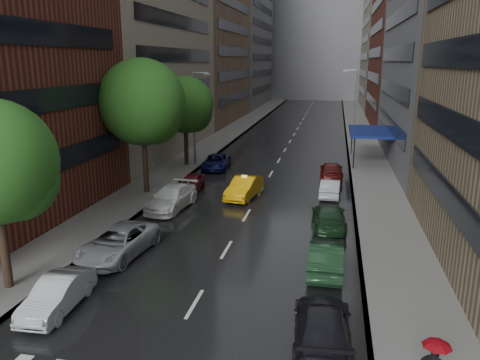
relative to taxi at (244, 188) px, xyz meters
name	(u,v)px	position (x,y,z in m)	size (l,w,h in m)	color
road	(293,137)	(0.94, 29.95, -0.78)	(14.00, 140.00, 0.01)	black
sidewalk_left	(228,134)	(-8.06, 29.95, -0.71)	(4.00, 140.00, 0.15)	gray
sidewalk_right	(361,138)	(9.94, 29.95, -0.71)	(4.00, 140.00, 0.15)	gray
buildings_left	(202,20)	(-14.06, 38.74, 15.20)	(8.00, 108.00, 38.00)	maroon
buildings_right	(411,23)	(15.94, 36.65, 14.25)	(8.05, 109.10, 36.00)	#937A5B
building_far	(318,37)	(0.94, 97.95, 15.21)	(40.00, 14.00, 32.00)	slate
tree_mid	(142,102)	(-7.66, -0.40, 6.25)	(6.45, 6.45, 10.28)	#382619
tree_far	(185,105)	(-7.66, 9.72, 5.17)	(5.46, 5.46, 8.70)	#382619
taxi	(244,188)	(0.00, 0.00, 0.00)	(1.67, 4.78, 1.57)	#F5AF0C
parked_cars_left	(167,202)	(-4.46, -4.52, -0.05)	(3.10, 31.22, 1.57)	#B8BFC3
parked_cars_right	(328,220)	(6.34, -6.10, -0.06)	(2.35, 30.48, 1.54)	black
street_lamp_left	(195,116)	(-6.78, 9.95, 4.10)	(1.74, 0.22, 9.00)	gray
street_lamp_right	(355,105)	(8.67, 24.95, 4.10)	(1.74, 0.22, 9.00)	gray
awning	(370,132)	(9.93, 14.95, 2.35)	(4.00, 8.00, 3.12)	navy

